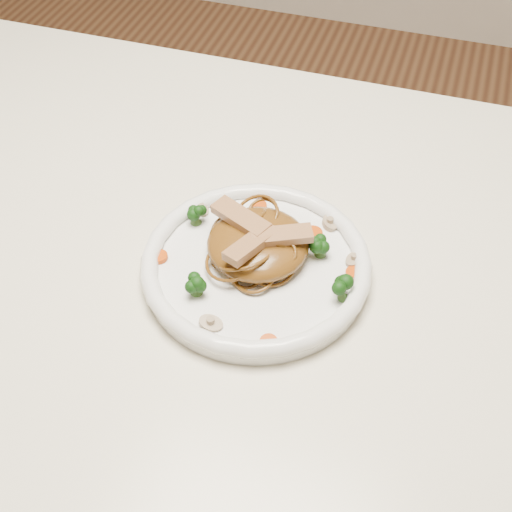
% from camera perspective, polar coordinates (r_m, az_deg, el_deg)
% --- Properties ---
extents(ground, '(4.00, 4.00, 0.00)m').
position_cam_1_polar(ground, '(1.45, -1.67, -20.32)').
color(ground, '#57301D').
rests_on(ground, ground).
extents(table, '(1.20, 0.80, 0.75)m').
position_cam_1_polar(table, '(0.88, -2.56, -3.57)').
color(table, beige).
rests_on(table, ground).
extents(plate, '(0.34, 0.34, 0.02)m').
position_cam_1_polar(plate, '(0.77, 0.00, -1.12)').
color(plate, white).
rests_on(plate, table).
extents(noodle_mound, '(0.14, 0.14, 0.04)m').
position_cam_1_polar(noodle_mound, '(0.77, 0.17, 1.06)').
color(noodle_mound, brown).
rests_on(noodle_mound, plate).
extents(chicken_a, '(0.07, 0.05, 0.01)m').
position_cam_1_polar(chicken_a, '(0.74, 2.15, 1.72)').
color(chicken_a, tan).
rests_on(chicken_a, noodle_mound).
extents(chicken_b, '(0.08, 0.05, 0.01)m').
position_cam_1_polar(chicken_b, '(0.76, -1.28, 3.20)').
color(chicken_b, tan).
rests_on(chicken_b, noodle_mound).
extents(chicken_c, '(0.05, 0.07, 0.01)m').
position_cam_1_polar(chicken_c, '(0.73, -0.38, 1.01)').
color(chicken_c, tan).
rests_on(chicken_c, noodle_mound).
extents(broccoli_0, '(0.04, 0.04, 0.03)m').
position_cam_1_polar(broccoli_0, '(0.77, 5.49, 1.00)').
color(broccoli_0, '#12410D').
rests_on(broccoli_0, plate).
extents(broccoli_1, '(0.03, 0.03, 0.03)m').
position_cam_1_polar(broccoli_1, '(0.81, -5.13, 3.69)').
color(broccoli_1, '#12410D').
rests_on(broccoli_1, plate).
extents(broccoli_2, '(0.03, 0.03, 0.03)m').
position_cam_1_polar(broccoli_2, '(0.73, -5.06, -2.36)').
color(broccoli_2, '#12410D').
rests_on(broccoli_2, plate).
extents(broccoli_3, '(0.04, 0.04, 0.03)m').
position_cam_1_polar(broccoli_3, '(0.73, 7.49, -2.66)').
color(broccoli_3, '#12410D').
rests_on(broccoli_3, plate).
extents(carrot_0, '(0.02, 0.02, 0.00)m').
position_cam_1_polar(carrot_0, '(0.80, 4.81, 1.90)').
color(carrot_0, '#CB5007').
rests_on(carrot_0, plate).
extents(carrot_1, '(0.02, 0.02, 0.00)m').
position_cam_1_polar(carrot_1, '(0.78, -8.13, -0.07)').
color(carrot_1, '#CB5007').
rests_on(carrot_1, plate).
extents(carrot_2, '(0.02, 0.02, 0.00)m').
position_cam_1_polar(carrot_2, '(0.76, 8.26, -1.37)').
color(carrot_2, '#CB5007').
rests_on(carrot_2, plate).
extents(carrot_3, '(0.02, 0.02, 0.00)m').
position_cam_1_polar(carrot_3, '(0.83, 0.30, 4.21)').
color(carrot_3, '#CB5007').
rests_on(carrot_3, plate).
extents(carrot_4, '(0.02, 0.02, 0.00)m').
position_cam_1_polar(carrot_4, '(0.69, 1.06, -7.25)').
color(carrot_4, '#CB5007').
rests_on(carrot_4, plate).
extents(mushroom_0, '(0.03, 0.03, 0.01)m').
position_cam_1_polar(mushroom_0, '(0.71, -3.81, -5.67)').
color(mushroom_0, tan).
rests_on(mushroom_0, plate).
extents(mushroom_1, '(0.03, 0.03, 0.01)m').
position_cam_1_polar(mushroom_1, '(0.77, 8.19, -0.32)').
color(mushroom_1, tan).
rests_on(mushroom_1, plate).
extents(mushroom_2, '(0.03, 0.03, 0.01)m').
position_cam_1_polar(mushroom_2, '(0.83, -4.59, 3.93)').
color(mushroom_2, tan).
rests_on(mushroom_2, plate).
extents(mushroom_3, '(0.03, 0.03, 0.01)m').
position_cam_1_polar(mushroom_3, '(0.81, 6.20, 2.75)').
color(mushroom_3, tan).
rests_on(mushroom_3, plate).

